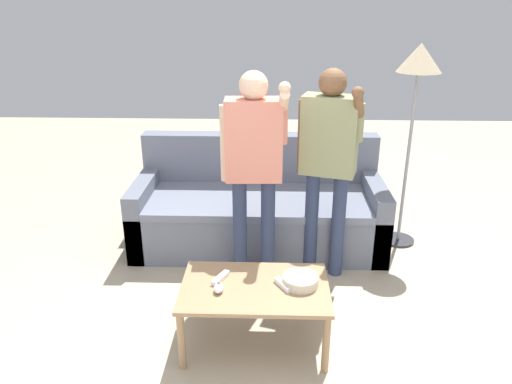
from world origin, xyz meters
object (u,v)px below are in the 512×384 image
game_remote_wand_near (283,285)px  game_remote_wand_far (220,278)px  couch (259,209)px  game_remote_nunchuk (219,288)px  player_center (254,156)px  coffee_table (255,293)px  player_right (329,151)px  snack_bowl (300,281)px  floor_lamp (418,73)px

game_remote_wand_near → game_remote_wand_far: bearing=170.7°
game_remote_wand_far → couch: bearing=81.4°
game_remote_nunchuk → player_center: size_ratio=0.06×
coffee_table → game_remote_wand_far: game_remote_wand_far is taller
game_remote_nunchuk → game_remote_wand_near: game_remote_nunchuk is taller
couch → game_remote_wand_near: (0.18, -1.39, 0.12)m
player_right → game_remote_wand_near: (-0.33, -0.86, -0.57)m
snack_bowl → coffee_table: bearing=-175.1°
couch → game_remote_nunchuk: bearing=-97.8°
couch → snack_bowl: size_ratio=9.76×
player_right → game_remote_wand_far: bearing=-131.7°
floor_lamp → couch: bearing=-179.3°
game_remote_nunchuk → game_remote_wand_near: bearing=9.5°
game_remote_nunchuk → game_remote_wand_far: bearing=90.7°
floor_lamp → player_right: floor_lamp is taller
player_right → game_remote_wand_far: size_ratio=10.03×
game_remote_nunchuk → snack_bowl: bearing=10.4°
game_remote_wand_near → coffee_table: bearing=179.3°
game_remote_nunchuk → floor_lamp: floor_lamp is taller
snack_bowl → game_remote_wand_near: snack_bowl is taller
coffee_table → game_remote_wand_near: game_remote_wand_near is taller
coffee_table → couch: bearing=90.5°
game_remote_nunchuk → game_remote_wand_near: size_ratio=0.60×
game_remote_wand_far → floor_lamp: bearing=43.0°
player_right → floor_lamp: bearing=36.7°
couch → game_remote_wand_far: 1.35m
couch → floor_lamp: 1.70m
coffee_table → player_center: player_center is taller
player_center → game_remote_wand_far: bearing=-105.1°
game_remote_wand_far → game_remote_nunchuk: bearing=-89.3°
couch → game_remote_wand_far: bearing=-98.6°
snack_bowl → game_remote_wand_far: bearing=175.6°
coffee_table → floor_lamp: size_ratio=0.53×
snack_bowl → player_right: 1.03m
snack_bowl → game_remote_nunchuk: bearing=-169.6°
player_right → game_remote_wand_far: player_right is taller
coffee_table → player_right: (0.50, 0.86, 0.64)m
couch → player_right: (0.51, -0.52, 0.69)m
couch → snack_bowl: bearing=-78.1°
snack_bowl → game_remote_wand_far: (-0.49, 0.04, -0.01)m
floor_lamp → game_remote_nunchuk: bearing=-134.4°
couch → coffee_table: couch is taller
player_right → player_center: (-0.53, -0.13, 0.00)m
couch → player_center: 0.96m
couch → game_remote_wand_near: 1.41m
player_right → game_remote_wand_near: bearing=-111.0°
game_remote_nunchuk → floor_lamp: bearing=45.6°
snack_bowl → game_remote_wand_near: bearing=-166.4°
floor_lamp → player_center: 1.50m
player_right → game_remote_wand_near: 1.09m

